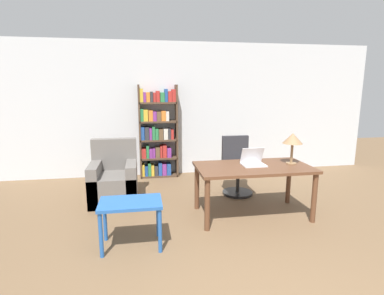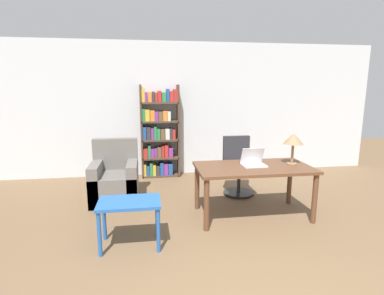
{
  "view_description": "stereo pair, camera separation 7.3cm",
  "coord_description": "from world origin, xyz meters",
  "px_view_note": "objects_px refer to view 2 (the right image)",
  "views": [
    {
      "loc": [
        -0.94,
        -1.64,
        1.78
      ],
      "look_at": [
        -0.26,
        2.38,
        0.97
      ],
      "focal_mm": 28.0,
      "sensor_mm": 36.0,
      "label": 1
    },
    {
      "loc": [
        -0.87,
        -1.65,
        1.78
      ],
      "look_at": [
        -0.26,
        2.38,
        0.97
      ],
      "focal_mm": 28.0,
      "sensor_mm": 36.0,
      "label": 2
    }
  ],
  "objects_px": {
    "laptop": "(253,162)",
    "table_lamp": "(293,140)",
    "office_chair": "(238,168)",
    "desk": "(253,173)",
    "side_table_blue": "(130,208)",
    "bookshelf": "(159,134)",
    "armchair": "(115,181)"
  },
  "relations": [
    {
      "from": "laptop",
      "to": "table_lamp",
      "type": "bearing_deg",
      "value": -0.87
    },
    {
      "from": "table_lamp",
      "to": "office_chair",
      "type": "height_order",
      "value": "table_lamp"
    },
    {
      "from": "desk",
      "to": "table_lamp",
      "type": "relative_size",
      "value": 3.59
    },
    {
      "from": "table_lamp",
      "to": "side_table_blue",
      "type": "relative_size",
      "value": 0.64
    },
    {
      "from": "laptop",
      "to": "office_chair",
      "type": "distance_m",
      "value": 0.95
    },
    {
      "from": "table_lamp",
      "to": "bookshelf",
      "type": "xyz_separation_m",
      "value": [
        -1.79,
        2.12,
        -0.19
      ]
    },
    {
      "from": "office_chair",
      "to": "table_lamp",
      "type": "bearing_deg",
      "value": -60.39
    },
    {
      "from": "side_table_blue",
      "to": "armchair",
      "type": "height_order",
      "value": "armchair"
    },
    {
      "from": "side_table_blue",
      "to": "bookshelf",
      "type": "bearing_deg",
      "value": 80.72
    },
    {
      "from": "side_table_blue",
      "to": "armchair",
      "type": "relative_size",
      "value": 0.72
    },
    {
      "from": "side_table_blue",
      "to": "bookshelf",
      "type": "xyz_separation_m",
      "value": [
        0.45,
        2.75,
        0.43
      ]
    },
    {
      "from": "desk",
      "to": "armchair",
      "type": "height_order",
      "value": "armchair"
    },
    {
      "from": "laptop",
      "to": "desk",
      "type": "bearing_deg",
      "value": -102.68
    },
    {
      "from": "laptop",
      "to": "side_table_blue",
      "type": "xyz_separation_m",
      "value": [
        -1.67,
        -0.64,
        -0.32
      ]
    },
    {
      "from": "office_chair",
      "to": "side_table_blue",
      "type": "relative_size",
      "value": 1.41
    },
    {
      "from": "armchair",
      "to": "bookshelf",
      "type": "xyz_separation_m",
      "value": [
        0.76,
        1.24,
        0.57
      ]
    },
    {
      "from": "laptop",
      "to": "bookshelf",
      "type": "xyz_separation_m",
      "value": [
        -1.22,
        2.11,
        0.11
      ]
    },
    {
      "from": "table_lamp",
      "to": "armchair",
      "type": "relative_size",
      "value": 0.46
    },
    {
      "from": "armchair",
      "to": "bookshelf",
      "type": "bearing_deg",
      "value": 58.26
    },
    {
      "from": "side_table_blue",
      "to": "armchair",
      "type": "xyz_separation_m",
      "value": [
        -0.31,
        1.52,
        -0.14
      ]
    },
    {
      "from": "laptop",
      "to": "bookshelf",
      "type": "height_order",
      "value": "bookshelf"
    },
    {
      "from": "desk",
      "to": "laptop",
      "type": "height_order",
      "value": "laptop"
    },
    {
      "from": "bookshelf",
      "to": "office_chair",
      "type": "bearing_deg",
      "value": -43.56
    },
    {
      "from": "table_lamp",
      "to": "armchair",
      "type": "height_order",
      "value": "table_lamp"
    },
    {
      "from": "laptop",
      "to": "office_chair",
      "type": "bearing_deg",
      "value": 86.05
    },
    {
      "from": "desk",
      "to": "side_table_blue",
      "type": "height_order",
      "value": "desk"
    },
    {
      "from": "armchair",
      "to": "bookshelf",
      "type": "distance_m",
      "value": 1.56
    },
    {
      "from": "office_chair",
      "to": "side_table_blue",
      "type": "bearing_deg",
      "value": -138.57
    },
    {
      "from": "desk",
      "to": "side_table_blue",
      "type": "bearing_deg",
      "value": -160.36
    },
    {
      "from": "laptop",
      "to": "office_chair",
      "type": "height_order",
      "value": "office_chair"
    },
    {
      "from": "desk",
      "to": "armchair",
      "type": "bearing_deg",
      "value": 154.91
    },
    {
      "from": "desk",
      "to": "bookshelf",
      "type": "bearing_deg",
      "value": 119.3
    }
  ]
}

